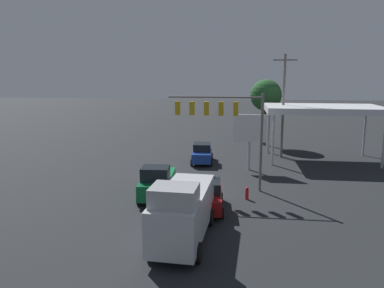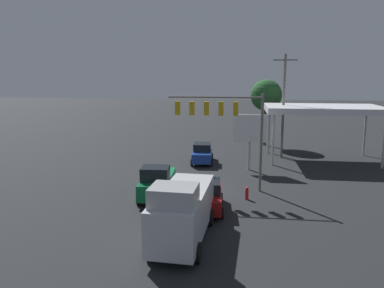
{
  "view_description": "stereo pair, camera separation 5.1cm",
  "coord_description": "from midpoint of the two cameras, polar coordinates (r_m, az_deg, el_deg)",
  "views": [
    {
      "loc": [
        -3.68,
        27.19,
        8.63
      ],
      "look_at": [
        0.0,
        -2.0,
        3.06
      ],
      "focal_mm": 35.0,
      "sensor_mm": 36.0,
      "label": 1
    },
    {
      "loc": [
        -3.74,
        27.19,
        8.63
      ],
      "look_at": [
        0.0,
        -2.0,
        3.06
      ],
      "focal_mm": 35.0,
      "sensor_mm": 36.0,
      "label": 2
    }
  ],
  "objects": [
    {
      "name": "ground_plane",
      "position": [
        28.76,
        -0.55,
        -6.74
      ],
      "size": [
        200.0,
        200.0,
        0.0
      ],
      "primitive_type": "plane",
      "color": "black"
    },
    {
      "name": "price_sign",
      "position": [
        33.8,
        8.76,
        2.08
      ],
      "size": [
        2.89,
        0.27,
        5.04
      ],
      "color": "#B7B7BC",
      "rests_on": "ground"
    },
    {
      "name": "sedan_waiting",
      "position": [
        36.62,
        1.51,
        -1.39
      ],
      "size": [
        2.25,
        4.49,
        1.93
      ],
      "rotation": [
        0.0,
        0.0,
        1.63
      ],
      "color": "navy",
      "rests_on": "ground"
    },
    {
      "name": "street_tree",
      "position": [
        45.92,
        11.17,
        7.26
      ],
      "size": [
        3.75,
        3.75,
        7.94
      ],
      "color": "#4C331E",
      "rests_on": "ground"
    },
    {
      "name": "gas_station_canopy",
      "position": [
        39.36,
        19.3,
        4.97
      ],
      "size": [
        11.21,
        6.78,
        5.47
      ],
      "color": "silver",
      "rests_on": "ground"
    },
    {
      "name": "utility_pole",
      "position": [
        39.3,
        13.7,
        5.93
      ],
      "size": [
        2.4,
        0.26,
        10.54
      ],
      "color": "slate",
      "rests_on": "ground"
    },
    {
      "name": "pickup_parked",
      "position": [
        26.51,
        -5.38,
        -5.81
      ],
      "size": [
        2.53,
        5.32,
        2.4
      ],
      "rotation": [
        0.0,
        0.0,
        1.64
      ],
      "color": "#0C592D",
      "rests_on": "ground"
    },
    {
      "name": "sedan_far",
      "position": [
        24.15,
        2.28,
        -7.83
      ],
      "size": [
        2.29,
        4.51,
        1.93
      ],
      "rotation": [
        0.0,
        0.0,
        1.64
      ],
      "color": "maroon",
      "rests_on": "ground"
    },
    {
      "name": "traffic_signal_assembly",
      "position": [
        27.42,
        4.56,
        4.23
      ],
      "size": [
        6.92,
        0.43,
        7.23
      ],
      "color": "slate",
      "rests_on": "ground"
    },
    {
      "name": "delivery_truck",
      "position": [
        19.52,
        -1.47,
        -10.1
      ],
      "size": [
        2.86,
        6.92,
        3.58
      ],
      "rotation": [
        0.0,
        0.0,
        1.51
      ],
      "color": "silver",
      "rests_on": "ground"
    },
    {
      "name": "fire_hydrant",
      "position": [
        26.46,
        8.32,
        -7.43
      ],
      "size": [
        0.24,
        0.24,
        0.88
      ],
      "color": "red",
      "rests_on": "ground"
    }
  ]
}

